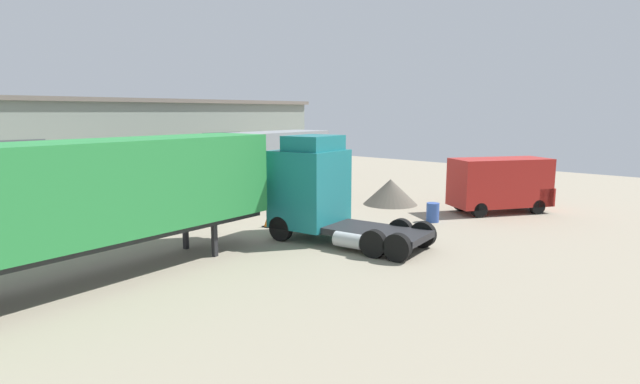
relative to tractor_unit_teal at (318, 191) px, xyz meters
The scene contains 9 objects.
ground_plane 2.29m from the tractor_unit_teal, 77.02° to the left, with size 60.00×60.00×0.00m, color gray.
warehouse_building 18.60m from the tractor_unit_teal, 89.14° to the left, with size 29.83×7.24×5.81m.
tractor_unit_teal is the anchor object (origin of this frame).
container_trailer_green 8.45m from the tractor_unit_teal, 169.96° to the left, with size 12.41×3.53×4.18m.
delivery_van_red 10.58m from the tractor_unit_teal, 17.79° to the right, with size 5.20×4.37×2.71m.
container_trailer_black 8.32m from the tractor_unit_teal, 65.43° to the left, with size 9.94×3.45×3.89m.
gravel_pile 8.50m from the tractor_unit_teal, 14.61° to the left, with size 2.95×2.95×1.38m.
oil_drum 6.23m from the tractor_unit_teal, 17.56° to the right, with size 0.58×0.58×0.88m.
traffic_cone 3.44m from the tractor_unit_teal, 89.91° to the left, with size 0.40×0.40×0.55m.
Camera 1 is at (-14.54, -14.27, 5.01)m, focal length 28.00 mm.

